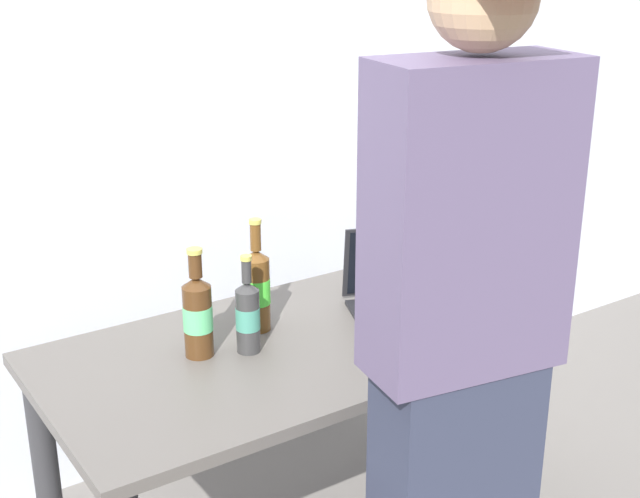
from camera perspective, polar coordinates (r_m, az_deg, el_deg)
desk at (r=2.41m, az=-1.78°, el=-8.69°), size 1.35×0.73×0.71m
laptop at (r=2.56m, az=5.72°, el=-2.69°), size 0.41×0.36×0.23m
beer_bottle_brown at (r=2.38m, az=-4.19°, el=-2.57°), size 0.07×0.07×0.32m
beer_bottle_green at (r=2.27m, az=-4.79°, el=-4.36°), size 0.06×0.06×0.27m
beer_bottle_amber at (r=2.26m, az=-8.07°, el=-4.26°), size 0.08×0.08×0.30m
person_figure at (r=1.85m, az=9.30°, el=-6.56°), size 0.43×0.31×1.77m
back_wall at (r=2.83m, az=-10.28°, el=10.67°), size 6.00×0.10×2.60m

